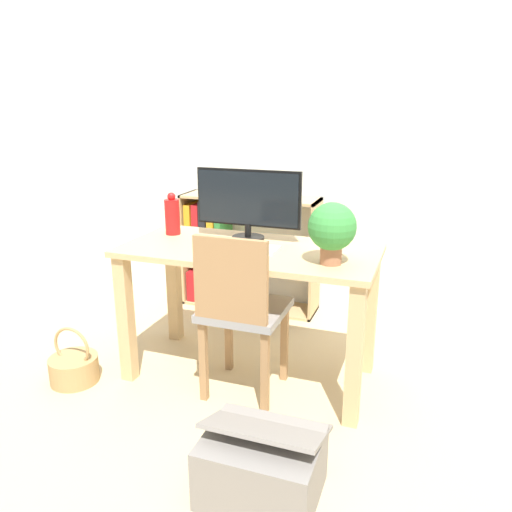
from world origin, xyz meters
The scene contains 11 objects.
ground_plane centered at (0.00, 0.00, 0.00)m, with size 10.00×10.00×0.00m, color #CCB284.
wall_back centered at (0.00, 1.10, 1.30)m, with size 8.00×0.05×2.60m.
desk centered at (0.00, 0.00, 0.59)m, with size 1.32×0.64×0.73m.
monitor centered at (-0.07, 0.16, 0.95)m, with size 0.59×0.18×0.38m.
keyboard centered at (-0.03, -0.03, 0.74)m, with size 0.37×0.14×0.02m.
vase centered at (-0.51, 0.12, 0.84)m, with size 0.08×0.08×0.24m.
potted_plant centered at (0.45, -0.12, 0.90)m, with size 0.22×0.22×0.29m.
chair centered at (0.03, -0.21, 0.48)m, with size 0.40×0.40×0.87m.
bookshelf centered at (-0.53, 0.92, 0.37)m, with size 0.98×0.28×0.82m.
basket centered at (-0.87, -0.39, 0.08)m, with size 0.26×0.26×0.32m.
storage_box centered at (0.36, -0.82, 0.13)m, with size 0.45×0.41×0.32m.
Camera 1 is at (0.87, -2.32, 1.44)m, focal length 35.00 mm.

